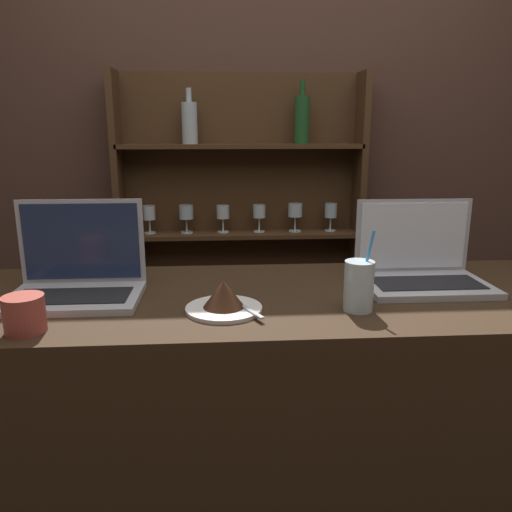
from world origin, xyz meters
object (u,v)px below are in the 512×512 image
object	(u,v)px
cake_plate	(224,299)
water_glass	(359,286)
laptop_near	(77,276)
coffee_cup	(24,314)
laptop_far	(421,267)

from	to	relation	value
cake_plate	water_glass	xyz separation A→B (m)	(0.33, -0.02, 0.03)
water_glass	laptop_near	bearing A→B (deg)	167.74
laptop_near	cake_plate	bearing A→B (deg)	-19.47
laptop_near	coffee_cup	world-z (taller)	laptop_near
laptop_near	cake_plate	xyz separation A→B (m)	(0.39, -0.14, -0.03)
laptop_near	water_glass	xyz separation A→B (m)	(0.72, -0.16, 0.01)
laptop_near	coffee_cup	distance (m)	0.25
water_glass	coffee_cup	xyz separation A→B (m)	(-0.77, -0.08, -0.02)
laptop_far	coffee_cup	distance (m)	1.05
laptop_near	water_glass	distance (m)	0.74
laptop_near	water_glass	size ratio (longest dim) A/B	1.68
laptop_far	water_glass	xyz separation A→B (m)	(-0.24, -0.20, 0.01)
laptop_far	cake_plate	distance (m)	0.60
water_glass	coffee_cup	size ratio (longest dim) A/B	2.26
coffee_cup	laptop_near	bearing A→B (deg)	78.41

